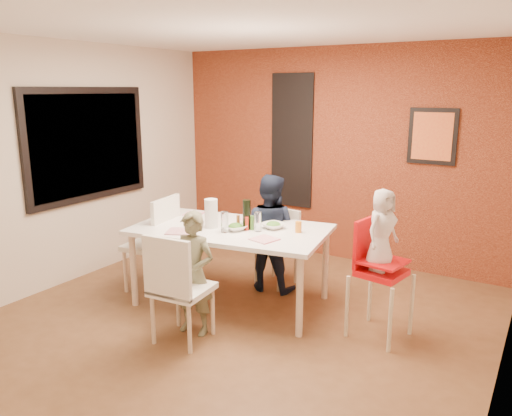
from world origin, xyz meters
The scene contains 34 objects.
ground centered at (0.00, 0.00, 0.00)m, with size 4.50×4.50×0.00m, color brown.
ceiling centered at (0.00, 0.00, 2.70)m, with size 4.50×4.50×0.02m, color white.
wall_back centered at (0.00, 2.25, 1.35)m, with size 4.50×0.02×2.70m, color beige.
wall_front centered at (0.00, -2.25, 1.35)m, with size 4.50×0.02×2.70m, color beige.
wall_left centered at (-2.25, 0.00, 1.35)m, with size 0.02×4.50×2.70m, color beige.
brick_accent_wall centered at (0.00, 2.23, 1.35)m, with size 4.50×0.02×2.70m, color maroon.
picture_window_frame centered at (-2.22, 0.20, 1.55)m, with size 0.05×1.70×1.30m, color black.
picture_window_pane centered at (-2.21, 0.20, 1.55)m, with size 0.02×1.55×1.15m, color black.
glassblock_strip centered at (-0.60, 2.21, 1.50)m, with size 0.55×0.03×1.70m, color silver.
glassblock_surround centered at (-0.60, 2.21, 1.50)m, with size 0.60×0.03×1.76m, color black.
art_print_frame centered at (1.20, 2.21, 1.65)m, with size 0.54×0.03×0.64m, color black.
art_print_canvas centered at (1.20, 2.19, 1.65)m, with size 0.44×0.01×0.54m, color orange.
dining_table centered at (-0.30, 0.30, 0.74)m, with size 2.09×1.37×0.81m.
chair_near centered at (-0.21, -0.67, 0.56)m, with size 0.50×0.50×1.00m.
chair_far centered at (-0.14, 1.05, 0.48)m, with size 0.45×0.45×0.85m.
chair_left centered at (-1.17, 0.16, 0.59)m, with size 0.55×0.55×1.06m.
high_chair centered at (1.20, 0.39, 0.64)m, with size 0.52×0.52×1.07m.
child_near centered at (-0.22, -0.42, 0.57)m, with size 0.41×0.27×1.13m, color #605E44.
child_far centered at (-0.15, 0.82, 0.65)m, with size 0.63×0.49×1.29m, color black.
toddler centered at (1.23, 0.38, 0.99)m, with size 0.35×0.23×0.72m, color beige.
plate_near_left centered at (-0.64, -0.09, 0.82)m, with size 0.24×0.24×0.01m, color silver.
plate_far_mid centered at (-0.30, 0.70, 0.81)m, with size 0.22×0.22×0.01m, color white.
plate_near_right centered at (0.21, 0.11, 0.81)m, with size 0.22×0.22×0.01m, color white.
plate_far_left centered at (-0.97, 0.54, 0.81)m, with size 0.20×0.20×0.01m, color white.
salad_bowl_a centered at (-0.21, 0.25, 0.84)m, with size 0.22×0.22×0.05m, color white.
salad_bowl_b centered at (0.08, 0.50, 0.84)m, with size 0.22×0.22×0.05m, color white.
wine_bottle centered at (-0.13, 0.34, 0.96)m, with size 0.08×0.08×0.30m, color black.
wine_glass_a centered at (-0.25, 0.13, 0.91)m, with size 0.07×0.07×0.21m, color white.
wine_glass_b centered at (0.01, 0.33, 0.91)m, with size 0.07×0.07×0.20m, color white.
paper_towel_roll centered at (-0.47, 0.20, 0.96)m, with size 0.13×0.13×0.29m, color silver.
condiment_red centered at (-0.11, 0.30, 0.88)m, with size 0.04×0.04×0.14m, color red.
condiment_green centered at (-0.07, 0.34, 0.88)m, with size 0.04×0.04×0.15m, color #3C7828.
condiment_brown centered at (-0.22, 0.32, 0.88)m, with size 0.04×0.04×0.14m, color brown.
sippy_cup centered at (0.36, 0.50, 0.86)m, with size 0.06×0.06×0.11m, color orange.
Camera 1 is at (2.44, -3.73, 2.18)m, focal length 35.00 mm.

